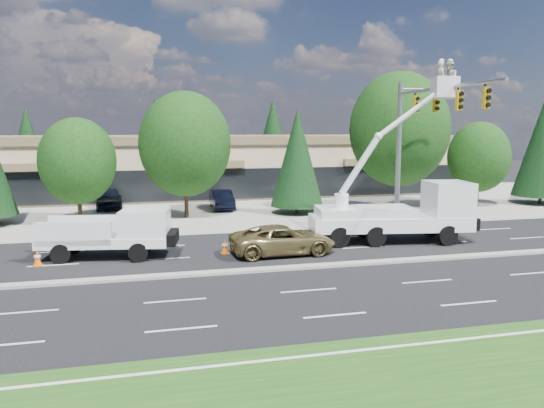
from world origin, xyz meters
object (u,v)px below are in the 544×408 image
object	(u,v)px
bucket_truck	(405,204)
signal_mast	(417,130)
utility_pickup	(115,238)
minivan	(283,240)

from	to	relation	value
bucket_truck	signal_mast	bearing A→B (deg)	62.91
utility_pickup	bucket_truck	size ratio (longest dim) A/B	0.64
bucket_truck	minivan	distance (m)	7.46
utility_pickup	bucket_truck	world-z (taller)	bucket_truck
minivan	bucket_truck	bearing A→B (deg)	-82.07
signal_mast	minivan	bearing A→B (deg)	-155.74
signal_mast	bucket_truck	world-z (taller)	bucket_truck
utility_pickup	bucket_truck	bearing A→B (deg)	9.67
signal_mast	utility_pickup	size ratio (longest dim) A/B	1.62
utility_pickup	minivan	size ratio (longest dim) A/B	1.21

